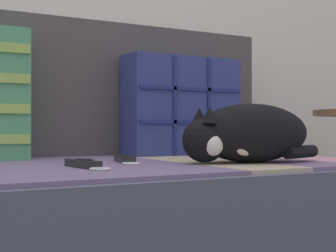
{
  "coord_description": "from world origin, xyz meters",
  "views": [
    {
      "loc": [
        -0.35,
        -1.22,
        0.46
      ],
      "look_at": [
        0.36,
        0.02,
        0.46
      ],
      "focal_mm": 55.0,
      "sensor_mm": 36.0,
      "label": 1
    }
  ],
  "objects_px": {
    "game_remote_far": "(125,159)",
    "game_remote_near": "(84,164)",
    "sleeping_cat": "(245,134)",
    "throw_pillow_quilted": "(182,106)",
    "couch": "(32,236)"
  },
  "relations": [
    {
      "from": "couch",
      "to": "throw_pillow_quilted",
      "type": "relative_size",
      "value": 4.71
    },
    {
      "from": "throw_pillow_quilted",
      "to": "sleeping_cat",
      "type": "distance_m",
      "value": 0.46
    },
    {
      "from": "couch",
      "to": "sleeping_cat",
      "type": "relative_size",
      "value": 4.88
    },
    {
      "from": "throw_pillow_quilted",
      "to": "sleeping_cat",
      "type": "height_order",
      "value": "throw_pillow_quilted"
    },
    {
      "from": "sleeping_cat",
      "to": "game_remote_near",
      "type": "bearing_deg",
      "value": 173.0
    },
    {
      "from": "couch",
      "to": "game_remote_far",
      "type": "relative_size",
      "value": 10.13
    },
    {
      "from": "throw_pillow_quilted",
      "to": "game_remote_near",
      "type": "distance_m",
      "value": 0.67
    },
    {
      "from": "throw_pillow_quilted",
      "to": "game_remote_far",
      "type": "relative_size",
      "value": 2.15
    },
    {
      "from": "game_remote_near",
      "to": "game_remote_far",
      "type": "distance_m",
      "value": 0.21
    },
    {
      "from": "sleeping_cat",
      "to": "game_remote_far",
      "type": "bearing_deg",
      "value": 147.32
    },
    {
      "from": "sleeping_cat",
      "to": "game_remote_far",
      "type": "xyz_separation_m",
      "value": [
        -0.28,
        0.18,
        -0.07
      ]
    },
    {
      "from": "game_remote_far",
      "to": "game_remote_near",
      "type": "bearing_deg",
      "value": -143.19
    },
    {
      "from": "couch",
      "to": "game_remote_near",
      "type": "distance_m",
      "value": 0.26
    },
    {
      "from": "game_remote_near",
      "to": "game_remote_far",
      "type": "relative_size",
      "value": 0.95
    },
    {
      "from": "sleeping_cat",
      "to": "game_remote_far",
      "type": "relative_size",
      "value": 2.08
    }
  ]
}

